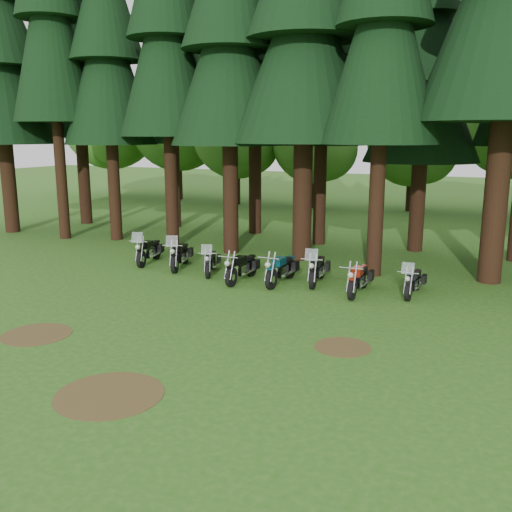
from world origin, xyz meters
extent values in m
plane|color=#285A16|center=(0.00, 0.00, 0.00)|extent=(120.00, 120.00, 0.00)
cylinder|color=#321C10|center=(-16.20, 9.28, 2.76)|extent=(0.73, 0.73, 5.51)
cylinder|color=#321C10|center=(-12.29, 8.98, 3.39)|extent=(0.52, 0.52, 6.77)
cone|color=black|center=(-12.29, 8.98, 9.88)|extent=(3.92, 3.92, 8.47)
cylinder|color=#321C10|center=(-9.78, 9.82, 2.76)|extent=(0.58, 0.58, 5.53)
cone|color=black|center=(-9.78, 9.82, 8.06)|extent=(4.32, 4.32, 6.91)
cylinder|color=#321C10|center=(-6.29, 9.51, 2.99)|extent=(0.58, 0.58, 5.99)
cone|color=black|center=(-6.29, 9.51, 8.73)|extent=(4.32, 4.32, 7.49)
cylinder|color=#321C10|center=(-3.21, 9.40, 2.78)|extent=(0.66, 0.66, 5.57)
cone|color=black|center=(-3.21, 9.40, 8.12)|extent=(4.95, 4.95, 6.96)
cylinder|color=#321C10|center=(0.07, 9.44, 2.85)|extent=(0.77, 0.77, 5.70)
cone|color=black|center=(0.07, 9.44, 8.31)|extent=(5.81, 5.81, 7.12)
cylinder|color=#321C10|center=(3.43, 8.02, 2.85)|extent=(0.55, 0.55, 5.71)
cone|color=black|center=(3.43, 8.02, 8.32)|extent=(4.15, 4.15, 7.14)
cylinder|color=#321C10|center=(7.37, 8.76, 3.31)|extent=(0.80, 0.80, 6.62)
cylinder|color=#321C10|center=(-14.68, 13.25, 2.93)|extent=(0.67, 0.67, 5.87)
cone|color=black|center=(-14.68, 13.25, 8.55)|extent=(5.00, 5.00, 7.33)
cone|color=black|center=(-14.68, 13.25, 12.02)|extent=(4.00, 4.00, 6.19)
cylinder|color=#321C10|center=(-9.26, 14.35, 2.76)|extent=(0.60, 0.60, 5.53)
cone|color=black|center=(-9.26, 14.35, 8.06)|extent=(4.52, 4.52, 6.91)
cone|color=black|center=(-9.26, 14.35, 11.32)|extent=(3.62, 3.62, 5.83)
cylinder|color=#321C10|center=(-4.38, 14.40, 2.78)|extent=(0.65, 0.65, 5.55)
cone|color=black|center=(-4.38, 14.40, 8.10)|extent=(4.85, 4.85, 6.94)
cone|color=black|center=(-4.38, 14.40, 11.38)|extent=(3.88, 3.88, 5.86)
cylinder|color=#321C10|center=(-0.37, 12.94, 2.76)|extent=(0.58, 0.58, 5.52)
cone|color=black|center=(-0.37, 12.94, 8.05)|extent=(4.35, 4.35, 6.90)
cylinder|color=#321C10|center=(4.04, 13.25, 2.35)|extent=(0.66, 0.66, 4.70)
cone|color=black|center=(4.04, 13.25, 6.85)|extent=(4.94, 4.94, 5.87)
cone|color=black|center=(4.04, 13.25, 9.62)|extent=(3.95, 3.95, 4.96)
cylinder|color=#321C10|center=(-22.46, 25.50, 1.67)|extent=(0.36, 0.36, 3.33)
sphere|color=#346622|center=(-22.46, 25.50, 6.11)|extent=(7.78, 7.78, 7.78)
sphere|color=#346622|center=(-21.12, 24.61, 5.33)|extent=(5.55, 5.55, 5.55)
cylinder|color=#321C10|center=(-16.34, 26.00, 1.65)|extent=(0.36, 0.36, 3.29)
sphere|color=#346622|center=(-16.34, 26.00, 6.04)|extent=(7.69, 7.69, 7.69)
sphere|color=#346622|center=(-15.02, 25.12, 5.27)|extent=(5.49, 5.49, 5.49)
cylinder|color=#321C10|center=(-10.73, 24.98, 1.40)|extent=(0.36, 0.36, 2.80)
sphere|color=#346622|center=(-10.73, 24.98, 5.13)|extent=(6.53, 6.53, 6.53)
sphere|color=#346622|center=(-9.61, 24.23, 4.48)|extent=(4.67, 4.67, 4.67)
cylinder|color=#321C10|center=(-4.99, 25.31, 1.27)|extent=(0.36, 0.36, 2.55)
sphere|color=#346622|center=(-4.99, 25.31, 4.67)|extent=(5.95, 5.95, 5.95)
sphere|color=#346622|center=(-3.97, 24.63, 4.08)|extent=(4.25, 4.25, 4.25)
cylinder|color=#321C10|center=(1.32, 26.50, 1.23)|extent=(0.36, 0.36, 2.47)
sphere|color=#346622|center=(1.32, 26.50, 4.53)|extent=(5.76, 5.76, 5.76)
sphere|color=#346622|center=(2.30, 25.84, 3.95)|extent=(4.12, 4.12, 4.12)
cylinder|color=#4C3D1E|center=(-3.00, -2.00, 0.01)|extent=(1.80, 1.80, 0.01)
cylinder|color=#4C3D1E|center=(4.50, 0.50, 0.01)|extent=(1.40, 1.40, 0.01)
cylinder|color=#4C3D1E|center=(1.00, -4.00, 0.01)|extent=(2.20, 2.20, 0.01)
cylinder|color=black|center=(-5.04, 5.35, 0.34)|extent=(0.30, 0.69, 0.68)
cylinder|color=black|center=(-5.40, 6.90, 0.34)|extent=(0.30, 0.69, 0.68)
cube|color=silver|center=(-5.23, 6.18, 0.43)|extent=(0.45, 0.77, 0.35)
cube|color=black|center=(-5.18, 5.95, 0.80)|extent=(0.43, 0.62, 0.25)
cube|color=black|center=(-5.29, 6.41, 0.76)|extent=(0.43, 0.62, 0.12)
cube|color=silver|center=(-4.96, 5.05, 1.26)|extent=(0.45, 0.23, 0.41)
cylinder|color=black|center=(-3.37, 5.15, 0.35)|extent=(0.36, 0.70, 0.69)
cylinder|color=black|center=(-3.88, 6.69, 0.35)|extent=(0.36, 0.70, 0.69)
cube|color=silver|center=(-3.64, 5.97, 0.44)|extent=(0.51, 0.79, 0.36)
cube|color=black|center=(-3.57, 5.74, 0.82)|extent=(0.48, 0.65, 0.25)
cube|color=black|center=(-3.72, 6.20, 0.78)|extent=(0.48, 0.65, 0.13)
cube|color=silver|center=(-3.27, 4.85, 1.28)|extent=(0.46, 0.26, 0.41)
cylinder|color=black|center=(-1.85, 5.00, 0.30)|extent=(0.34, 0.61, 0.61)
cylinder|color=black|center=(-2.38, 6.32, 0.30)|extent=(0.34, 0.61, 0.61)
cube|color=silver|center=(-2.13, 5.70, 0.39)|extent=(0.48, 0.69, 0.31)
cube|color=black|center=(-2.05, 5.50, 0.72)|extent=(0.44, 0.57, 0.22)
cube|color=black|center=(-2.21, 5.90, 0.68)|extent=(0.44, 0.57, 0.11)
cube|color=silver|center=(-1.75, 4.74, 1.12)|extent=(0.40, 0.25, 0.36)
cylinder|color=black|center=(-0.57, 4.34, 0.34)|extent=(0.15, 0.68, 0.68)
cylinder|color=black|center=(-0.57, 5.94, 0.34)|extent=(0.15, 0.68, 0.68)
cube|color=silver|center=(-0.57, 5.19, 0.43)|extent=(0.29, 0.72, 0.35)
cube|color=black|center=(-0.57, 4.95, 0.80)|extent=(0.31, 0.57, 0.25)
cube|color=black|center=(-0.57, 5.43, 0.76)|extent=(0.31, 0.57, 0.12)
cylinder|color=black|center=(0.80, 4.61, 0.35)|extent=(0.16, 0.70, 0.70)
cylinder|color=black|center=(0.82, 6.26, 0.35)|extent=(0.16, 0.70, 0.70)
cube|color=silver|center=(0.81, 5.49, 0.45)|extent=(0.31, 0.75, 0.36)
cube|color=#0E4859|center=(0.81, 5.25, 0.83)|extent=(0.33, 0.59, 0.26)
cube|color=black|center=(0.81, 5.74, 0.79)|extent=(0.33, 0.59, 0.13)
cylinder|color=black|center=(2.05, 5.22, 0.34)|extent=(0.24, 0.69, 0.67)
cylinder|color=black|center=(1.81, 6.78, 0.34)|extent=(0.24, 0.69, 0.67)
cube|color=silver|center=(1.92, 6.05, 0.43)|extent=(0.39, 0.75, 0.35)
cube|color=black|center=(1.96, 5.82, 0.80)|extent=(0.39, 0.60, 0.25)
cube|color=black|center=(1.89, 6.28, 0.76)|extent=(0.39, 0.60, 0.12)
cube|color=silver|center=(2.10, 4.92, 1.25)|extent=(0.44, 0.19, 0.40)
cylinder|color=black|center=(3.60, 4.54, 0.34)|extent=(0.16, 0.68, 0.68)
cylinder|color=black|center=(3.56, 6.13, 0.34)|extent=(0.16, 0.68, 0.68)
cube|color=silver|center=(3.58, 5.38, 0.43)|extent=(0.30, 0.72, 0.35)
cube|color=#AD2110|center=(3.59, 5.15, 0.80)|extent=(0.32, 0.57, 0.25)
cube|color=black|center=(3.58, 5.62, 0.76)|extent=(0.32, 0.57, 0.12)
cylinder|color=black|center=(5.22, 5.19, 0.30)|extent=(0.15, 0.60, 0.60)
cylinder|color=black|center=(5.26, 6.59, 0.30)|extent=(0.15, 0.60, 0.60)
cube|color=silver|center=(5.24, 5.94, 0.38)|extent=(0.27, 0.64, 0.31)
cube|color=black|center=(5.23, 5.73, 0.71)|extent=(0.29, 0.51, 0.22)
cube|color=black|center=(5.25, 6.14, 0.67)|extent=(0.29, 0.51, 0.11)
cube|color=silver|center=(5.21, 4.92, 1.10)|extent=(0.38, 0.13, 0.36)
camera|label=1|loc=(8.14, -12.35, 5.15)|focal=40.00mm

